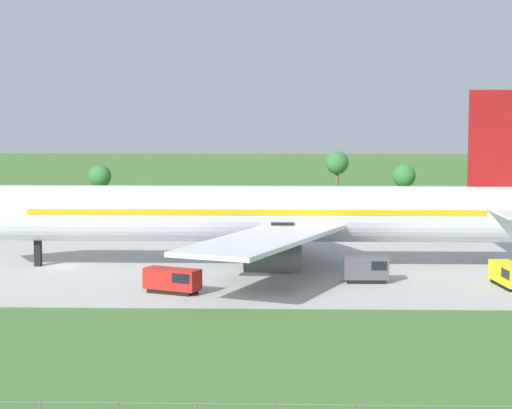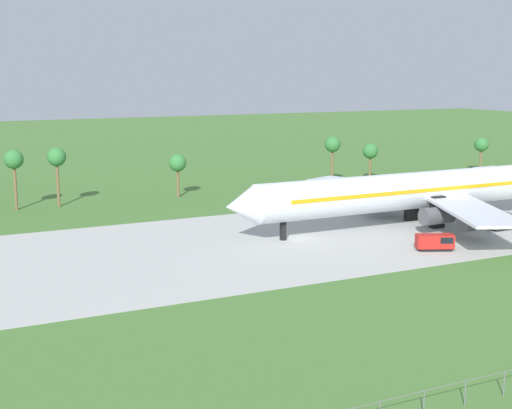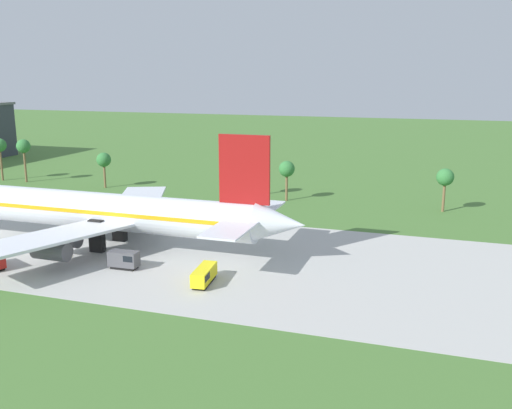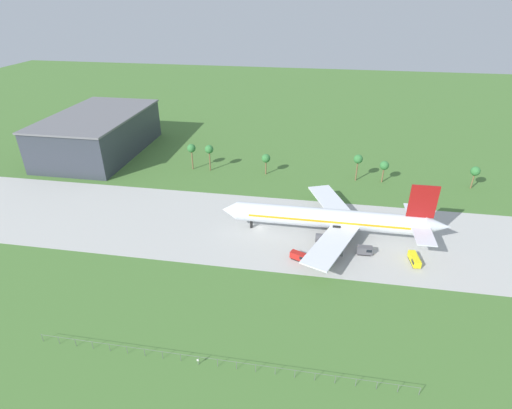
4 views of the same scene
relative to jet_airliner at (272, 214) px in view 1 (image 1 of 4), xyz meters
name	(u,v)px [view 1 (image 1 of 4)]	position (x,y,z in m)	size (l,w,h in m)	color
ground_plane	(63,266)	(-23.13, -0.01, -5.89)	(600.00, 600.00, 0.00)	#477233
taxiway_strip	(63,266)	(-23.13, -0.01, -5.88)	(320.00, 44.00, 0.02)	#B2B2AD
jet_airliner	(272,214)	(0.00, 0.00, 0.00)	(70.17, 52.24, 19.42)	silver
baggage_tug	(367,269)	(9.68, -9.14, -4.47)	(4.47, 2.13, 2.64)	black
fuel_truck	(174,280)	(-8.96, -15.31, -4.61)	(5.70, 3.96, 2.36)	black
catering_van	(510,275)	(23.32, -11.35, -4.65)	(2.71, 6.56, 2.27)	black
palm_tree_row	(215,170)	(-9.35, 43.20, 2.27)	(117.00, 3.60, 11.40)	brown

